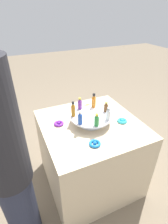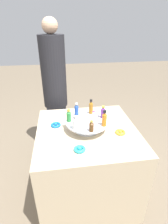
% 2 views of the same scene
% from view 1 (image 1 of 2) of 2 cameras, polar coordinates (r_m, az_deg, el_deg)
% --- Properties ---
extents(ground_plane, '(12.00, 12.00, 0.00)m').
position_cam_1_polar(ground_plane, '(1.99, 1.79, -20.76)').
color(ground_plane, '#756651').
extents(party_table, '(0.82, 0.82, 0.72)m').
position_cam_1_polar(party_table, '(1.73, 1.99, -13.44)').
color(party_table, beige).
rests_on(party_table, ground_plane).
extents(display_stand, '(0.35, 0.35, 0.08)m').
position_cam_1_polar(display_stand, '(1.47, 2.27, -2.03)').
color(display_stand, silver).
rests_on(display_stand, party_table).
extents(bottle_purple, '(0.03, 0.03, 0.11)m').
position_cam_1_polar(bottle_purple, '(1.52, -1.36, 2.67)').
color(bottle_purple, '#702D93').
rests_on(bottle_purple, display_stand).
extents(bottle_amber, '(0.03, 0.03, 0.13)m').
position_cam_1_polar(bottle_amber, '(1.42, -3.54, 0.78)').
color(bottle_amber, '#AD6B19').
rests_on(bottle_amber, display_stand).
extents(bottle_blue, '(0.03, 0.03, 0.11)m').
position_cam_1_polar(bottle_blue, '(1.33, -1.27, -2.04)').
color(bottle_blue, '#234CAD').
rests_on(bottle_blue, display_stand).
extents(bottle_green, '(0.04, 0.04, 0.10)m').
position_cam_1_polar(bottle_green, '(1.31, 4.16, -2.71)').
color(bottle_green, '#288438').
rests_on(bottle_green, display_stand).
extents(bottle_clear, '(0.03, 0.03, 0.11)m').
position_cam_1_polar(bottle_clear, '(1.39, 7.93, -0.74)').
color(bottle_clear, silver).
rests_on(bottle_clear, display_stand).
extents(bottle_brown, '(0.03, 0.03, 0.09)m').
position_cam_1_polar(bottle_brown, '(1.50, 7.19, 1.54)').
color(bottle_brown, brown).
rests_on(bottle_brown, display_stand).
extents(bottle_orange, '(0.04, 0.04, 0.13)m').
position_cam_1_polar(bottle_orange, '(1.55, 3.20, 3.59)').
color(bottle_orange, orange).
rests_on(bottle_orange, display_stand).
extents(ribbon_bow_teal, '(0.08, 0.08, 0.03)m').
position_cam_1_polar(ribbon_bow_teal, '(1.54, 12.34, -2.80)').
color(ribbon_bow_teal, '#2DB7CC').
rests_on(ribbon_bow_teal, party_table).
extents(ribbon_bow_gold, '(0.08, 0.08, 0.02)m').
position_cam_1_polar(ribbon_bow_gold, '(1.72, 1.28, 1.76)').
color(ribbon_bow_gold, gold).
rests_on(ribbon_bow_gold, party_table).
extents(ribbon_bow_purple, '(0.08, 0.08, 0.03)m').
position_cam_1_polar(ribbon_bow_purple, '(1.49, -8.23, -3.73)').
color(ribbon_bow_purple, purple).
rests_on(ribbon_bow_purple, party_table).
extents(ribbon_bow_blue, '(0.09, 0.09, 0.03)m').
position_cam_1_polar(ribbon_bow_blue, '(1.28, 3.56, -10.23)').
color(ribbon_bow_blue, blue).
rests_on(ribbon_bow_blue, party_table).
extents(person_figure, '(0.26, 0.26, 1.56)m').
position_cam_1_polar(person_figure, '(1.15, -23.97, -15.00)').
color(person_figure, '#282D42').
rests_on(person_figure, ground_plane).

